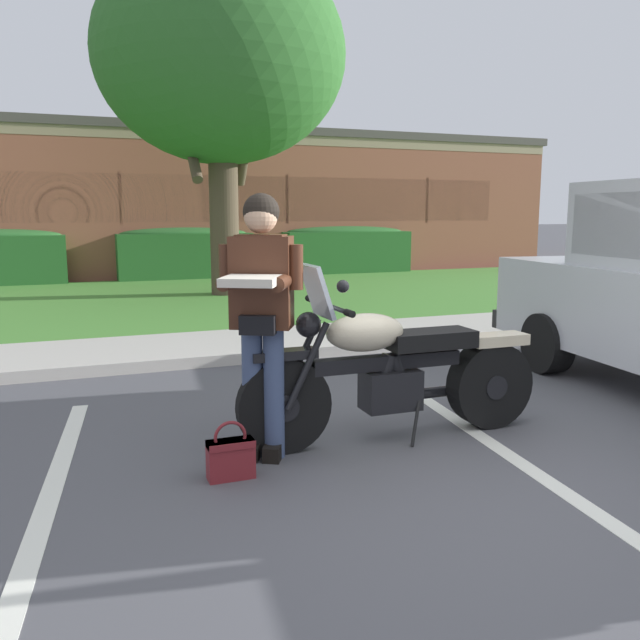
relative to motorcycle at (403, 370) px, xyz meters
name	(u,v)px	position (x,y,z in m)	size (l,w,h in m)	color
ground_plane	(462,475)	(0.02, -0.75, -0.49)	(140.00, 140.00, 0.00)	#4C4C51
curb_strip	(286,354)	(0.02, 2.70, -0.43)	(60.00, 0.20, 0.12)	#B7B2A8
concrete_walk	(264,341)	(0.02, 3.55, -0.45)	(60.00, 1.50, 0.08)	#B7B2A8
grass_lawn	(197,299)	(0.02, 7.89, -0.46)	(60.00, 7.17, 0.06)	#478433
stall_stripe_0	(39,527)	(-2.38, -0.55, -0.49)	(0.12, 4.40, 0.01)	silver
stall_stripe_1	(507,453)	(0.49, -0.55, -0.49)	(0.12, 4.40, 0.01)	silver
motorcycle	(403,370)	(0.00, 0.00, 0.00)	(2.24, 0.82, 1.26)	black
rider_person	(261,305)	(-1.03, -0.02, 0.52)	(0.59, 0.67, 1.70)	black
handbag	(231,455)	(-1.32, -0.29, -0.34)	(0.28, 0.13, 0.36)	maroon
shade_tree	(220,57)	(0.63, 8.19, 3.84)	(4.50, 4.50, 6.28)	#4C3D2D
hedge_center_left	(185,253)	(0.46, 11.65, 0.16)	(3.11, 0.90, 1.24)	#286028
hedge_center_right	(345,249)	(4.59, 11.65, 0.16)	(3.34, 0.90, 1.24)	#286028
brick_building	(107,204)	(-0.93, 16.81, 1.35)	(23.73, 10.11, 3.68)	#93513D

